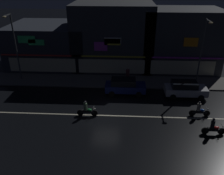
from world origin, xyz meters
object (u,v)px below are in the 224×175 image
pedestrian_on_sidewalk (128,77)px  motorcycle_following (199,110)px  parked_car_near_kerb (125,86)px  motorcycle_lead (87,110)px  streetlamp_west (14,43)px  streetlamp_mid (202,48)px  motorcycle_opposite_lane (213,128)px  traffic_cone (128,90)px  parked_car_trailing (185,89)px

pedestrian_on_sidewalk → motorcycle_following: size_ratio=1.04×
parked_car_near_kerb → motorcycle_lead: parked_car_near_kerb is taller
streetlamp_west → motorcycle_lead: bearing=-38.9°
streetlamp_mid → motorcycle_opposite_lane: bearing=-96.7°
streetlamp_mid → parked_car_near_kerb: size_ratio=1.73×
parked_car_near_kerb → traffic_cone: parked_car_near_kerb is taller
parked_car_trailing → motorcycle_opposite_lane: size_ratio=2.26×
motorcycle_lead → motorcycle_opposite_lane: same height
pedestrian_on_sidewalk → streetlamp_mid: bearing=6.6°
motorcycle_lead → parked_car_trailing: bearing=-157.9°
pedestrian_on_sidewalk → traffic_cone: (0.04, -1.83, -0.78)m
parked_car_trailing → pedestrian_on_sidewalk: bearing=-22.4°
parked_car_trailing → motorcycle_lead: (-9.76, -4.38, -0.24)m
pedestrian_on_sidewalk → parked_car_trailing: (6.04, -2.49, -0.18)m
motorcycle_lead → motorcycle_following: same height
motorcycle_following → traffic_cone: 7.90m
parked_car_trailing → streetlamp_west: bearing=-9.2°
motorcycle_lead → traffic_cone: bearing=-128.8°
streetlamp_mid → parked_car_trailing: 4.86m
streetlamp_west → motorcycle_lead: size_ratio=4.08×
streetlamp_west → parked_car_trailing: streetlamp_west is taller
streetlamp_west → motorcycle_following: bearing=-19.7°
pedestrian_on_sidewalk → motorcycle_opposite_lane: size_ratio=1.04×
motorcycle_lead → motorcycle_opposite_lane: bearing=166.2°
motorcycle_lead → traffic_cone: (3.75, 5.04, -0.36)m
parked_car_trailing → motorcycle_lead: parked_car_trailing is taller
streetlamp_west → streetlamp_mid: size_ratio=1.04×
pedestrian_on_sidewalk → motorcycle_opposite_lane: bearing=-47.0°
motorcycle_lead → traffic_cone: 6.29m
parked_car_near_kerb → parked_car_trailing: bearing=176.8°
motorcycle_following → motorcycle_opposite_lane: same height
streetlamp_west → parked_car_near_kerb: size_ratio=1.80×
motorcycle_lead → traffic_cone: motorcycle_lead is taller
streetlamp_mid → motorcycle_following: streetlamp_mid is taller
streetlamp_west → parked_car_trailing: 19.61m
pedestrian_on_sidewalk → parked_car_trailing: pedestrian_on_sidewalk is taller
streetlamp_west → pedestrian_on_sidewalk: bearing=-2.6°
motorcycle_following → motorcycle_opposite_lane: (0.37, -2.69, 0.00)m
motorcycle_lead → pedestrian_on_sidewalk: bearing=-120.6°
pedestrian_on_sidewalk → motorcycle_following: 9.10m
streetlamp_mid → parked_car_near_kerb: (-8.24, -2.24, -3.64)m
streetlamp_west → pedestrian_on_sidewalk: streetlamp_west is taller
traffic_cone → motorcycle_lead: bearing=-126.7°
streetlamp_west → motorcycle_following: 21.05m
pedestrian_on_sidewalk → traffic_cone: 1.99m
parked_car_near_kerb → motorcycle_opposite_lane: size_ratio=2.26×
streetlamp_mid → pedestrian_on_sidewalk: bearing=-179.2°
streetlamp_west → traffic_cone: size_ratio=14.10×
motorcycle_following → traffic_cone: bearing=136.6°
pedestrian_on_sidewalk → parked_car_near_kerb: 2.16m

